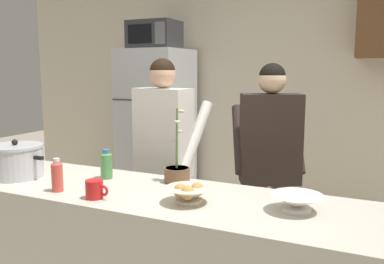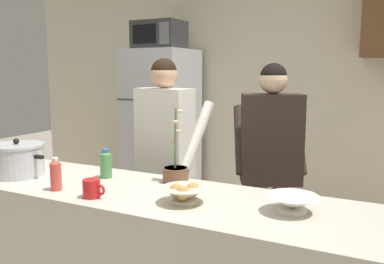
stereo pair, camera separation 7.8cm
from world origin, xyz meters
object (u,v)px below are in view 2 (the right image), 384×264
(person_near_pot, at_px, (165,144))
(refrigerator, at_px, (161,135))
(person_by_sink, at_px, (271,152))
(bottle_mid_counter, at_px, (56,174))
(microwave, at_px, (159,35))
(empty_bowl, at_px, (292,203))
(bottle_near_edge, at_px, (106,164))
(coffee_mug, at_px, (92,189))
(bread_bowl, at_px, (185,193))
(potted_orchid, at_px, (176,171))
(cooking_pot, at_px, (17,160))

(person_near_pot, bearing_deg, refrigerator, 122.55)
(person_by_sink, bearing_deg, bottle_mid_counter, -127.13)
(microwave, distance_m, person_by_sink, 1.92)
(person_near_pot, relative_size, person_by_sink, 1.02)
(empty_bowl, relative_size, bottle_near_edge, 1.38)
(person_near_pot, height_order, bottle_near_edge, person_near_pot)
(person_near_pot, bearing_deg, bottle_near_edge, -94.34)
(person_by_sink, xyz_separation_m, bottle_mid_counter, (-0.86, -1.14, 0.00))
(microwave, xyz_separation_m, bottle_near_edge, (0.65, -1.70, -0.91))
(coffee_mug, relative_size, bread_bowl, 0.55)
(refrigerator, bearing_deg, potted_orchid, -56.34)
(person_by_sink, bearing_deg, microwave, 148.28)
(person_by_sink, distance_m, bread_bowl, 1.03)
(microwave, xyz_separation_m, coffee_mug, (0.84, -2.05, -0.95))
(cooking_pot, distance_m, bottle_mid_counter, 0.46)
(refrigerator, relative_size, microwave, 3.71)
(bottle_near_edge, distance_m, potted_orchid, 0.44)
(coffee_mug, xyz_separation_m, bread_bowl, (0.47, 0.14, 0.00))
(coffee_mug, distance_m, empty_bowl, 1.00)
(bread_bowl, height_order, bottle_near_edge, bottle_near_edge)
(refrigerator, height_order, bottle_mid_counter, refrigerator)
(refrigerator, distance_m, empty_bowl, 2.57)
(microwave, distance_m, bottle_near_edge, 2.04)
(microwave, relative_size, coffee_mug, 3.66)
(cooking_pot, bearing_deg, person_by_sink, 37.80)
(bread_bowl, height_order, empty_bowl, bread_bowl)
(microwave, relative_size, potted_orchid, 1.11)
(bottle_near_edge, bearing_deg, cooking_pot, -158.34)
(person_near_pot, height_order, bottle_mid_counter, person_near_pot)
(microwave, height_order, cooking_pot, microwave)
(microwave, bearing_deg, bread_bowl, -55.68)
(cooking_pot, relative_size, bottle_mid_counter, 2.40)
(person_near_pot, relative_size, cooking_pot, 3.78)
(person_by_sink, bearing_deg, empty_bowl, -68.21)
(person_by_sink, relative_size, bread_bowl, 6.81)
(coffee_mug, xyz_separation_m, empty_bowl, (0.97, 0.24, -0.00))
(microwave, relative_size, bottle_near_edge, 2.70)
(person_near_pot, bearing_deg, bread_bowl, -54.14)
(bottle_near_edge, relative_size, potted_orchid, 0.41)
(refrigerator, height_order, empty_bowl, refrigerator)
(empty_bowl, bearing_deg, coffee_mug, -166.01)
(refrigerator, bearing_deg, person_by_sink, -32.34)
(person_by_sink, distance_m, coffee_mug, 1.30)
(bottle_near_edge, bearing_deg, empty_bowl, -5.21)
(empty_bowl, bearing_deg, person_by_sink, 111.79)
(cooking_pot, bearing_deg, potted_orchid, 18.62)
(coffee_mug, bearing_deg, refrigerator, 112.06)
(coffee_mug, height_order, bottle_mid_counter, bottle_mid_counter)
(person_near_pot, xyz_separation_m, coffee_mug, (0.14, -0.97, -0.06))
(refrigerator, relative_size, cooking_pot, 4.07)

